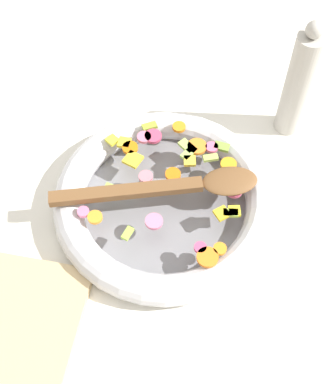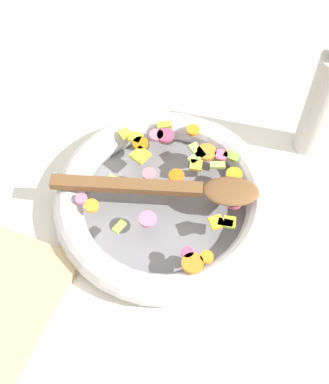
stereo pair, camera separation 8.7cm
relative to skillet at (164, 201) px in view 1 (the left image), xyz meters
The scene contains 5 objects.
ground_plane 0.02m from the skillet, ahead, with size 4.00×4.00×0.00m, color silver.
skillet is the anchor object (origin of this frame).
chopped_vegetables 0.05m from the skillet, 67.86° to the left, with size 0.26×0.28×0.01m.
wooden_spoon 0.05m from the skillet, 17.74° to the left, with size 0.33×0.14×0.01m.
pepper_mill 0.31m from the skillet, 48.94° to the left, with size 0.05×0.05×0.24m.
Camera 1 is at (0.09, -0.46, 0.78)m, focal length 50.00 mm.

